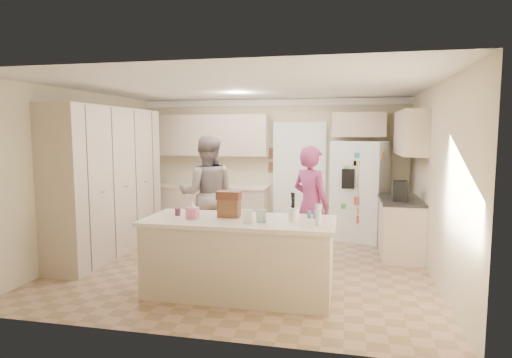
% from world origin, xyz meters
% --- Properties ---
extents(floor, '(5.20, 4.60, 0.02)m').
position_xyz_m(floor, '(0.00, 0.00, -0.01)').
color(floor, '#A67F64').
rests_on(floor, ground).
extents(ceiling, '(5.20, 4.60, 0.02)m').
position_xyz_m(ceiling, '(0.00, 0.00, 2.61)').
color(ceiling, white).
rests_on(ceiling, wall_back).
extents(wall_back, '(5.20, 0.02, 2.60)m').
position_xyz_m(wall_back, '(0.00, 2.31, 1.30)').
color(wall_back, beige).
rests_on(wall_back, ground).
extents(wall_front, '(5.20, 0.02, 2.60)m').
position_xyz_m(wall_front, '(0.00, -2.31, 1.30)').
color(wall_front, beige).
rests_on(wall_front, ground).
extents(wall_left, '(0.02, 4.60, 2.60)m').
position_xyz_m(wall_left, '(-2.61, 0.00, 1.30)').
color(wall_left, beige).
rests_on(wall_left, ground).
extents(wall_right, '(0.02, 4.60, 2.60)m').
position_xyz_m(wall_right, '(2.61, 0.00, 1.30)').
color(wall_right, beige).
rests_on(wall_right, ground).
extents(crown_back, '(5.20, 0.08, 0.12)m').
position_xyz_m(crown_back, '(0.00, 2.26, 2.53)').
color(crown_back, white).
rests_on(crown_back, wall_back).
extents(pantry_bank, '(0.60, 2.60, 2.35)m').
position_xyz_m(pantry_bank, '(-2.30, 0.20, 1.18)').
color(pantry_bank, beige).
rests_on(pantry_bank, floor).
extents(back_base_cab, '(2.20, 0.60, 0.88)m').
position_xyz_m(back_base_cab, '(-1.15, 2.00, 0.44)').
color(back_base_cab, beige).
rests_on(back_base_cab, floor).
extents(back_countertop, '(2.24, 0.63, 0.04)m').
position_xyz_m(back_countertop, '(-1.15, 1.99, 0.90)').
color(back_countertop, beige).
rests_on(back_countertop, back_base_cab).
extents(back_upper_cab, '(2.20, 0.35, 0.80)m').
position_xyz_m(back_upper_cab, '(-1.15, 2.12, 1.90)').
color(back_upper_cab, beige).
rests_on(back_upper_cab, wall_back).
extents(doorway_opening, '(0.90, 0.06, 2.10)m').
position_xyz_m(doorway_opening, '(0.55, 2.28, 1.05)').
color(doorway_opening, black).
rests_on(doorway_opening, floor).
extents(doorway_casing, '(1.02, 0.03, 2.22)m').
position_xyz_m(doorway_casing, '(0.55, 2.24, 1.05)').
color(doorway_casing, white).
rests_on(doorway_casing, floor).
extents(wall_frame_upper, '(0.15, 0.02, 0.20)m').
position_xyz_m(wall_frame_upper, '(0.02, 2.27, 1.55)').
color(wall_frame_upper, brown).
rests_on(wall_frame_upper, wall_back).
extents(wall_frame_lower, '(0.15, 0.02, 0.20)m').
position_xyz_m(wall_frame_lower, '(0.02, 2.27, 1.28)').
color(wall_frame_lower, brown).
rests_on(wall_frame_lower, wall_back).
extents(refrigerator, '(1.09, 0.98, 1.80)m').
position_xyz_m(refrigerator, '(1.70, 1.97, 0.90)').
color(refrigerator, white).
rests_on(refrigerator, floor).
extents(fridge_seam, '(0.02, 0.02, 1.78)m').
position_xyz_m(fridge_seam, '(1.70, 1.62, 0.90)').
color(fridge_seam, gray).
rests_on(fridge_seam, refrigerator).
extents(fridge_dispenser, '(0.22, 0.03, 0.35)m').
position_xyz_m(fridge_dispenser, '(1.48, 1.61, 1.15)').
color(fridge_dispenser, black).
rests_on(fridge_dispenser, refrigerator).
extents(fridge_handle_l, '(0.02, 0.02, 0.85)m').
position_xyz_m(fridge_handle_l, '(1.65, 1.60, 1.05)').
color(fridge_handle_l, silver).
rests_on(fridge_handle_l, refrigerator).
extents(fridge_handle_r, '(0.02, 0.02, 0.85)m').
position_xyz_m(fridge_handle_r, '(1.75, 1.60, 1.05)').
color(fridge_handle_r, silver).
rests_on(fridge_handle_r, refrigerator).
extents(over_fridge_cab, '(0.95, 0.35, 0.45)m').
position_xyz_m(over_fridge_cab, '(1.65, 2.12, 2.10)').
color(over_fridge_cab, beige).
rests_on(over_fridge_cab, wall_back).
extents(right_base_cab, '(0.60, 1.20, 0.88)m').
position_xyz_m(right_base_cab, '(2.30, 1.00, 0.44)').
color(right_base_cab, beige).
rests_on(right_base_cab, floor).
extents(right_countertop, '(0.63, 1.24, 0.04)m').
position_xyz_m(right_countertop, '(2.29, 1.00, 0.90)').
color(right_countertop, '#2D2B28').
rests_on(right_countertop, right_base_cab).
extents(right_upper_cab, '(0.35, 1.50, 0.70)m').
position_xyz_m(right_upper_cab, '(2.43, 1.20, 1.95)').
color(right_upper_cab, beige).
rests_on(right_upper_cab, wall_right).
extents(coffee_maker, '(0.22, 0.28, 0.30)m').
position_xyz_m(coffee_maker, '(2.25, 0.80, 1.07)').
color(coffee_maker, black).
rests_on(coffee_maker, right_countertop).
extents(island_base, '(2.20, 0.90, 0.88)m').
position_xyz_m(island_base, '(0.20, -1.10, 0.44)').
color(island_base, beige).
rests_on(island_base, floor).
extents(island_top, '(2.28, 0.96, 0.05)m').
position_xyz_m(island_top, '(0.20, -1.10, 0.90)').
color(island_top, beige).
rests_on(island_top, island_base).
extents(utensil_crock, '(0.13, 0.13, 0.15)m').
position_xyz_m(utensil_crock, '(0.85, -1.05, 1.00)').
color(utensil_crock, white).
rests_on(utensil_crock, island_top).
extents(tissue_box, '(0.13, 0.13, 0.14)m').
position_xyz_m(tissue_box, '(-0.35, -1.20, 1.00)').
color(tissue_box, pink).
rests_on(tissue_box, island_top).
extents(tissue_plume, '(0.08, 0.08, 0.08)m').
position_xyz_m(tissue_plume, '(-0.35, -1.20, 1.10)').
color(tissue_plume, white).
rests_on(tissue_plume, tissue_box).
extents(dollhouse_body, '(0.26, 0.18, 0.22)m').
position_xyz_m(dollhouse_body, '(0.05, -1.00, 1.04)').
color(dollhouse_body, brown).
rests_on(dollhouse_body, island_top).
extents(dollhouse_roof, '(0.28, 0.20, 0.10)m').
position_xyz_m(dollhouse_roof, '(0.05, -1.00, 1.20)').
color(dollhouse_roof, '#592D1E').
rests_on(dollhouse_roof, dollhouse_body).
extents(jam_jar, '(0.07, 0.07, 0.09)m').
position_xyz_m(jam_jar, '(-0.60, -1.05, 0.97)').
color(jam_jar, '#59263F').
rests_on(jam_jar, island_top).
extents(greeting_card_a, '(0.12, 0.06, 0.16)m').
position_xyz_m(greeting_card_a, '(0.35, -1.30, 1.01)').
color(greeting_card_a, white).
rests_on(greeting_card_a, island_top).
extents(greeting_card_b, '(0.12, 0.05, 0.16)m').
position_xyz_m(greeting_card_b, '(0.50, -1.25, 1.01)').
color(greeting_card_b, silver).
rests_on(greeting_card_b, island_top).
extents(water_bottle, '(0.07, 0.07, 0.24)m').
position_xyz_m(water_bottle, '(1.15, -1.25, 1.04)').
color(water_bottle, silver).
rests_on(water_bottle, island_top).
extents(shaker_salt, '(0.05, 0.05, 0.09)m').
position_xyz_m(shaker_salt, '(1.02, -0.88, 0.97)').
color(shaker_salt, '#4965A5').
rests_on(shaker_salt, island_top).
extents(shaker_pepper, '(0.05, 0.05, 0.09)m').
position_xyz_m(shaker_pepper, '(1.09, -0.88, 0.97)').
color(shaker_pepper, '#4965A5').
rests_on(shaker_pepper, island_top).
extents(teen_boy, '(1.08, 0.94, 1.91)m').
position_xyz_m(teen_boy, '(-0.78, 0.62, 0.96)').
color(teen_boy, gray).
rests_on(teen_boy, floor).
extents(teen_girl, '(0.77, 0.72, 1.77)m').
position_xyz_m(teen_girl, '(0.94, 0.31, 0.88)').
color(teen_girl, '#A23968').
rests_on(teen_girl, floor).
extents(fridge_magnets, '(0.76, 0.02, 1.44)m').
position_xyz_m(fridge_magnets, '(1.70, 1.61, 0.90)').
color(fridge_magnets, tan).
rests_on(fridge_magnets, refrigerator).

